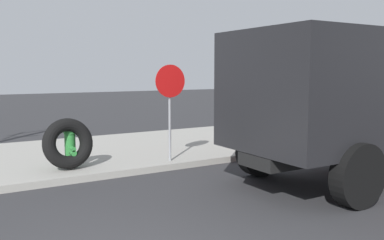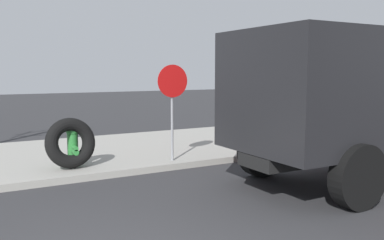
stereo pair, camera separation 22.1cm
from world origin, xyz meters
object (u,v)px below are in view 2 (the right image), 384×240
object	(u,v)px
stop_sign	(172,94)
dump_truck_red	(379,102)
fire_hydrant	(73,145)
loose_tire	(70,143)

from	to	relation	value
stop_sign	dump_truck_red	size ratio (longest dim) A/B	0.32
fire_hydrant	dump_truck_red	size ratio (longest dim) A/B	0.13
fire_hydrant	dump_truck_red	xyz separation A→B (m)	(5.60, -3.50, 0.97)
dump_truck_red	stop_sign	bearing A→B (deg)	138.95
dump_truck_red	fire_hydrant	bearing A→B (deg)	148.01
stop_sign	dump_truck_red	world-z (taller)	dump_truck_red
fire_hydrant	stop_sign	world-z (taller)	stop_sign
fire_hydrant	stop_sign	xyz separation A→B (m)	(2.20, -0.54, 1.08)
fire_hydrant	stop_sign	bearing A→B (deg)	-13.76
loose_tire	fire_hydrant	bearing A→B (deg)	61.86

